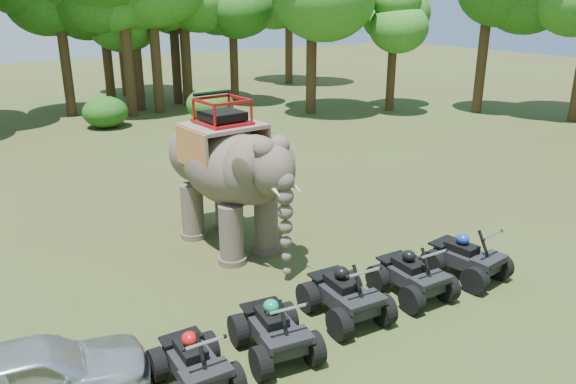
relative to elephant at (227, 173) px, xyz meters
name	(u,v)px	position (x,y,z in m)	size (l,w,h in m)	color
ground	(316,282)	(0.71, -3.05, -2.03)	(110.00, 110.00, 0.00)	#47381E
elephant	(227,173)	(0.00, 0.00, 0.00)	(2.12, 4.82, 4.05)	#4E4138
parked_car	(33,376)	(-5.62, -4.04, -1.40)	(1.47, 3.65, 1.24)	silver
atv_0	(194,356)	(-3.24, -4.95, -1.41)	(1.20, 1.65, 1.22)	black
atv_1	(275,323)	(-1.59, -4.89, -1.38)	(1.28, 1.75, 1.30)	black
atv_2	(346,288)	(0.31, -4.62, -1.35)	(1.33, 1.83, 1.35)	black
atv_3	(413,269)	(2.14, -4.72, -1.38)	(1.27, 1.74, 1.29)	black
atv_4	(467,252)	(3.86, -4.79, -1.37)	(1.30, 1.78, 1.32)	black
tree_0	(63,42)	(0.71, 20.55, 2.01)	(5.65, 5.65, 8.08)	#195114
tree_1	(154,34)	(5.19, 18.61, 2.39)	(6.18, 6.18, 8.82)	#195114
tree_2	(234,46)	(10.41, 19.10, 1.50)	(4.94, 4.94, 7.06)	#195114
tree_3	(312,27)	(12.49, 13.73, 2.79)	(6.74, 6.74, 9.63)	#195114
tree_4	(392,53)	(16.89, 11.86, 1.27)	(4.62, 4.62, 6.60)	#195114
tree_5	(485,35)	(20.69, 8.58, 2.32)	(6.08, 6.08, 8.69)	#195114
tree_28	(184,18)	(7.54, 19.86, 3.15)	(7.24, 7.24, 10.34)	#195114
tree_30	(289,21)	(17.91, 24.28, 2.62)	(6.50, 6.50, 9.28)	#195114
tree_31	(121,37)	(5.46, 25.49, 1.85)	(5.42, 5.42, 7.74)	#195114
tree_32	(125,33)	(3.54, 18.50, 2.49)	(6.32, 6.32, 9.03)	#195114
tree_33	(106,40)	(3.26, 21.39, 1.97)	(5.59, 5.59, 7.99)	#195114
tree_35	(174,33)	(7.29, 20.86, 2.25)	(5.99, 5.99, 8.55)	#195114
tree_37	(136,42)	(4.56, 19.95, 1.88)	(5.47, 5.47, 7.81)	#195114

